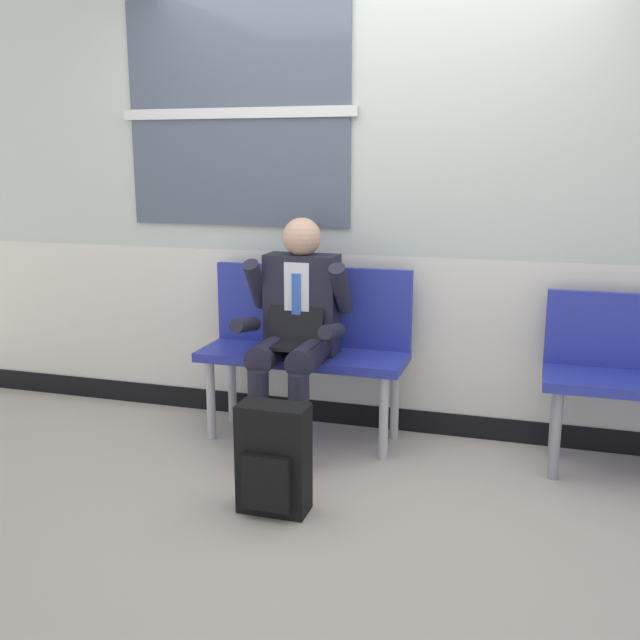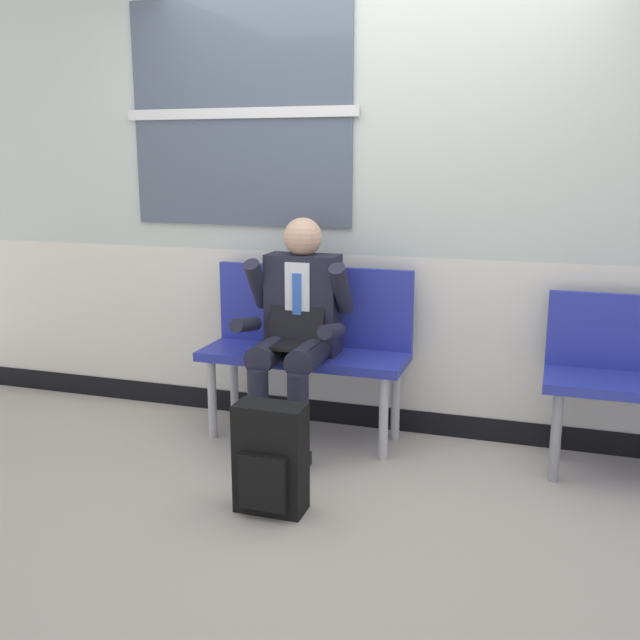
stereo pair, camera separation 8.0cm
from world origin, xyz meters
TOP-DOWN VIEW (x-y plane):
  - ground_plane at (0.00, 0.00)m, footprint 18.00×18.00m
  - station_wall at (-0.01, 0.56)m, footprint 6.18×0.16m
  - bench_with_person at (-0.33, 0.28)m, footprint 1.16×0.42m
  - person_seated at (-0.33, 0.08)m, footprint 0.57×0.70m
  - backpack at (-0.18, -0.67)m, footprint 0.32×0.20m

SIDE VIEW (x-z plane):
  - ground_plane at x=0.00m, z-range 0.00..0.00m
  - backpack at x=-0.18m, z-range -0.01..0.50m
  - bench_with_person at x=-0.33m, z-range 0.09..1.06m
  - person_seated at x=-0.33m, z-range 0.05..1.31m
  - station_wall at x=-0.01m, z-range 0.00..2.87m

